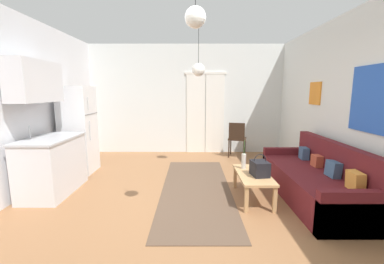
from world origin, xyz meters
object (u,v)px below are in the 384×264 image
Objects in this scene: bamboo_vase at (245,161)px; refrigerator at (80,130)px; accent_chair at (238,137)px; pendant_lamp_near at (196,17)px; pendant_lamp_far at (199,70)px; handbag at (261,168)px; coffee_table at (254,177)px; couch at (317,181)px.

refrigerator is at bearing 161.00° from bamboo_vase.
accent_chair is 1.50× the size of pendant_lamp_near.
pendant_lamp_near is at bearing -45.11° from refrigerator.
pendant_lamp_near and pendant_lamp_far have the same top height.
bamboo_vase is 0.37m from handbag.
bamboo_vase is (-0.10, 0.23, 0.18)m from coffee_table.
accent_chair is 4.03m from pendant_lamp_near.
refrigerator is at bearing 157.84° from coffee_table.
pendant_lamp_near reaches higher than bamboo_vase.
handbag is at bearing -63.12° from bamboo_vase.
handbag is 0.37× the size of accent_chair.
coffee_table is at bearing 101.95° from accent_chair.
coffee_table is 2.33m from pendant_lamp_far.
bamboo_vase is 2.20m from accent_chair.
refrigerator is 1.91× the size of pendant_lamp_far.
bamboo_vase is 3.28m from refrigerator.
pendant_lamp_near is 0.64× the size of pendant_lamp_far.
bamboo_vase is 2.03m from pendant_lamp_far.
pendant_lamp_near reaches higher than accent_chair.
coffee_table is 2.97× the size of handbag.
pendant_lamp_far is at bearing 62.63° from accent_chair.
coffee_table is 3.47m from refrigerator.
pendant_lamp_far reaches higher than handbag.
bamboo_vase is at bearing 116.88° from handbag.
bamboo_vase reaches higher than coffee_table.
pendant_lamp_near is (-0.89, -1.01, 1.99)m from coffee_table.
refrigerator is at bearing 34.75° from accent_chair.
pendant_lamp_far reaches higher than bamboo_vase.
refrigerator reaches higher than accent_chair.
pendant_lamp_far is (-0.98, -1.03, 1.53)m from accent_chair.
pendant_lamp_near is (2.29, -2.30, 1.47)m from refrigerator.
pendant_lamp_near reaches higher than couch.
refrigerator is 3.57m from pendant_lamp_near.
bamboo_vase is at bearing -58.94° from pendant_lamp_far.
pendant_lamp_far is (-1.76, 1.38, 1.76)m from couch.
accent_chair reaches higher than coffee_table.
accent_chair reaches higher than handbag.
coffee_table is 2.43m from accent_chair.
couch is at bearing -17.18° from refrigerator.
refrigerator reaches higher than bamboo_vase.
handbag is (0.17, -0.33, -0.01)m from bamboo_vase.
couch is 2.50× the size of accent_chair.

